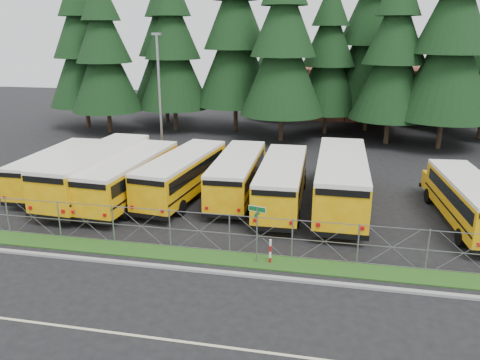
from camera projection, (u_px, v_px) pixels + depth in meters
The scene contains 29 objects.
ground at pixel (253, 245), 23.43m from camera, with size 120.00×120.00×0.00m, color black.
curb at pixel (241, 274), 20.52m from camera, with size 50.00×0.25×0.12m, color gray.
grass_verge at pixel (247, 260), 21.83m from camera, with size 50.00×1.40×0.06m, color #224915.
road_lane_line at pixel (214, 346), 15.96m from camera, with size 50.00×0.12×0.01m, color beige.
chainlink_fence at pixel (250, 235), 22.19m from camera, with size 44.00×0.10×2.00m, color gray, non-canonical shape.
brick_building at pixel (355, 92), 58.75m from camera, with size 22.00×10.00×6.00m, color brown.
bus_0 at pixel (60, 170), 31.59m from camera, with size 2.36×10.01×2.62m, color orange, non-canonical shape.
bus_1 at pixel (100, 172), 30.11m from camera, with size 2.82×11.93×3.13m, color orange, non-canonical shape.
bus_2 at pixel (133, 178), 29.43m from camera, with size 2.61×11.06×2.90m, color orange, non-canonical shape.
bus_3 at pixel (185, 176), 29.94m from camera, with size 2.56×10.86×2.85m, color orange, non-canonical shape.
bus_4 at pixel (238, 176), 30.02m from camera, with size 2.48×10.53×2.76m, color orange, non-canonical shape.
bus_5 at pixel (282, 183), 28.41m from camera, with size 2.56×10.84×2.84m, color orange, non-canonical shape.
bus_6 at pixel (341, 182), 28.07m from camera, with size 2.93×12.39×3.25m, color orange, non-canonical shape.
bus_east at pixel (466, 202), 25.62m from camera, with size 2.40×10.16×2.66m, color orange, non-canonical shape.
street_sign at pixel (257, 222), 21.04m from camera, with size 0.82×0.54×2.81m.
striped_bollard at pixel (270, 252), 21.45m from camera, with size 0.11×0.11×1.20m, color #B20C0C.
light_standard at pixel (160, 94), 36.80m from camera, with size 0.70×0.35×10.14m.
conifer_0 at pixel (81, 50), 49.89m from camera, with size 7.53×7.53×16.66m, color black, non-canonical shape.
conifer_1 at pixel (104, 55), 47.17m from camera, with size 7.22×7.22×15.96m, color black, non-canonical shape.
conifer_2 at pixel (173, 51), 48.23m from camera, with size 7.51×7.51×16.61m, color black, non-canonical shape.
conifer_3 at pixel (235, 40), 47.78m from camera, with size 8.48×8.48×18.75m, color black, non-canonical shape.
conifer_4 at pixel (283, 47), 43.24m from camera, with size 8.00×8.00×17.69m, color black, non-canonical shape.
conifer_5 at pixel (329, 59), 46.86m from camera, with size 6.90×6.90×15.25m, color black, non-canonical shape.
conifer_6 at pixel (394, 55), 42.25m from camera, with size 7.41×7.41×16.38m, color black, non-canonical shape.
conifer_7 at pixel (451, 43), 40.07m from camera, with size 8.39×8.39×18.56m, color black, non-canonical shape.
conifer_10 at pixel (164, 49), 53.07m from camera, with size 7.55×7.55×16.71m, color black, non-canonical shape.
conifer_11 at pixel (278, 59), 54.80m from camera, with size 6.40×6.40×14.16m, color black, non-canonical shape.
conifer_12 at pixel (372, 35), 47.67m from camera, with size 8.90×8.90×19.68m, color black, non-canonical shape.
conifer_13 at pixel (455, 37), 49.37m from camera, with size 8.72×8.72×19.29m, color black, non-canonical shape.
Camera 1 is at (3.54, -21.04, 10.25)m, focal length 35.00 mm.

